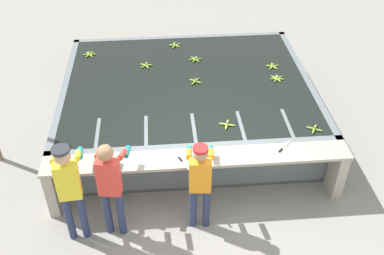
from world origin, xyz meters
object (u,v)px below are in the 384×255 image
Objects in this scene: worker_1 at (110,182)px; banana_bunch_floating_7 at (195,59)px; banana_bunch_floating_3 at (277,78)px; banana_bunch_floating_8 at (175,45)px; banana_bunch_floating_6 at (146,65)px; banana_bunch_floating_2 at (273,66)px; banana_bunch_floating_1 at (314,129)px; banana_bunch_floating_4 at (90,54)px; banana_bunch_floating_5 at (227,124)px; knife_0 at (182,162)px; worker_0 at (69,184)px; worker_2 at (200,179)px; banana_bunch_floating_0 at (195,81)px; knife_1 at (283,148)px.

banana_bunch_floating_7 is at bearing 66.83° from worker_1.
banana_bunch_floating_3 and banana_bunch_floating_8 have the same top height.
banana_bunch_floating_6 is 1.04m from banana_bunch_floating_8.
banana_bunch_floating_7 is at bearing 164.59° from banana_bunch_floating_2.
banana_bunch_floating_1 is 3.82m from banana_bunch_floating_8.
banana_bunch_floating_7 is (2.20, -0.40, 0.00)m from banana_bunch_floating_4.
banana_bunch_floating_1 is 0.93× the size of banana_bunch_floating_5.
knife_0 is (1.05, 0.44, -0.10)m from worker_1.
banana_bunch_floating_4 is (-3.95, 2.91, -0.00)m from banana_bunch_floating_1.
worker_0 reaches higher than banana_bunch_floating_8.
banana_bunch_floating_3 is 1.75m from banana_bunch_floating_7.
worker_2 is (1.83, 0.08, -0.13)m from worker_0.
banana_bunch_floating_4 is at bearing 133.49° from banana_bunch_floating_5.
knife_0 is (-1.98, -2.23, -0.01)m from banana_bunch_floating_3.
worker_1 is at bearing -118.22° from banana_bunch_floating_0.
banana_bunch_floating_8 is at bearing 140.67° from banana_bunch_floating_3.
worker_1 is 3.87m from banana_bunch_floating_7.
banana_bunch_floating_0 is at bearing -78.47° from banana_bunch_floating_8.
banana_bunch_floating_7 is (0.07, 0.85, -0.00)m from banana_bunch_floating_0.
banana_bunch_floating_6 is 0.85× the size of knife_0.
banana_bunch_floating_3 reaches higher than knife_0.
worker_2 is at bearing -156.53° from knife_1.
knife_0 is at bearing -100.12° from banana_bunch_floating_0.
knife_0 is at bearing -126.65° from banana_bunch_floating_2.
worker_1 reaches higher than worker_2.
banana_bunch_floating_3 is at bearing -92.84° from banana_bunch_floating_2.
banana_bunch_floating_3 is 0.86× the size of knife_0.
banana_bunch_floating_7 is (-1.75, 2.51, -0.00)m from banana_bunch_floating_1.
worker_2 reaches higher than knife_1.
banana_bunch_floating_1 reaches higher than knife_0.
worker_0 is 4.51m from banana_bunch_floating_3.
worker_1 reaches higher than banana_bunch_floating_3.
banana_bunch_floating_2 and banana_bunch_floating_7 have the same top height.
worker_1 reaches higher than banana_bunch_floating_6.
banana_bunch_floating_2 is 1.01× the size of banana_bunch_floating_8.
knife_1 is at bearing -100.89° from banana_bunch_floating_3.
knife_0 and knife_1 have the same top height.
worker_2 is at bearing 2.47° from worker_0.
banana_bunch_floating_5 is (0.40, -1.41, 0.00)m from banana_bunch_floating_0.
banana_bunch_floating_6 is 1.03m from banana_bunch_floating_7.
banana_bunch_floating_4 is at bearing -171.78° from banana_bunch_floating_8.
worker_1 is 5.24× the size of knife_0.
knife_1 is (1.36, 0.59, -0.01)m from worker_2.
banana_bunch_floating_8 is (-0.71, 2.92, -0.00)m from banana_bunch_floating_5.
worker_2 is 3.45m from banana_bunch_floating_6.
banana_bunch_floating_2 is at bearing 45.77° from worker_1.
banana_bunch_floating_5 is at bearing 29.11° from worker_0.
worker_1 reaches higher than banana_bunch_floating_8.
banana_bunch_floating_0 is at bearing 137.80° from banana_bunch_floating_1.
worker_2 is at bearing -77.20° from banana_bunch_floating_6.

